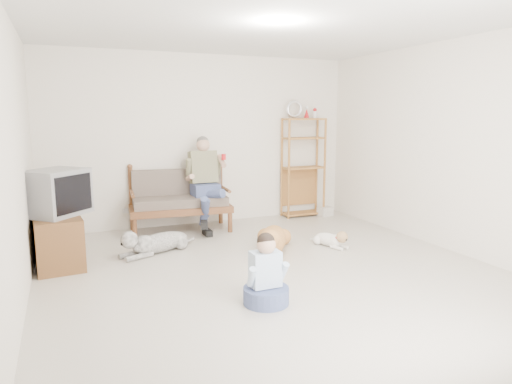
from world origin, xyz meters
name	(u,v)px	position (x,y,z in m)	size (l,w,h in m)	color
floor	(277,275)	(0.00, 0.00, 0.00)	(5.50, 5.50, 0.00)	beige
ceiling	(279,20)	(0.00, 0.00, 2.70)	(5.50, 5.50, 0.00)	silver
wall_back	(204,140)	(0.00, 2.75, 1.35)	(5.00, 5.00, 0.00)	silver
wall_front	(509,196)	(0.00, -2.75, 1.35)	(5.00, 5.00, 0.00)	silver
wall_left	(12,163)	(-2.50, 0.00, 1.35)	(5.50, 5.50, 0.00)	silver
wall_right	(455,147)	(2.50, 0.00, 1.35)	(5.50, 5.50, 0.00)	silver
loveseat	(179,199)	(-0.51, 2.41, 0.49)	(1.56, 0.83, 0.95)	brown
man	(206,189)	(-0.15, 2.18, 0.66)	(0.54, 0.78, 1.26)	#4D5A8D
etagere	(303,166)	(1.72, 2.55, 0.87)	(0.76, 0.33, 1.99)	#AA6A35
book_stack	(325,211)	(2.08, 2.39, 0.08)	(0.24, 0.18, 0.15)	silver
tv_stand	(57,240)	(-2.23, 1.32, 0.30)	(0.57, 0.94, 0.60)	brown
crt_tv	(57,192)	(-2.20, 1.34, 0.87)	(0.81, 0.82, 0.53)	slate
wall_outlet	(127,211)	(-1.25, 2.73, 0.30)	(0.12, 0.02, 0.08)	silver
golden_retriever	(272,240)	(0.29, 0.75, 0.17)	(0.78, 1.28, 0.42)	#C78045
shaggy_dog	(154,243)	(-1.10, 1.34, 0.14)	(1.11, 0.58, 0.35)	white
terrier	(332,239)	(1.16, 0.70, 0.10)	(0.31, 0.64, 0.25)	white
child	(266,278)	(-0.42, -0.65, 0.25)	(0.43, 0.43, 0.69)	#4D5A8D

